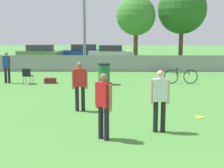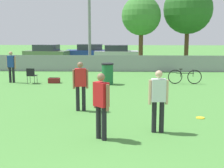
% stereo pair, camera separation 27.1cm
% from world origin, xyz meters
% --- Properties ---
extents(fence_backline, '(20.41, 0.07, 1.21)m').
position_xyz_m(fence_backline, '(0.00, 18.00, 0.55)').
color(fence_backline, gray).
rests_on(fence_backline, ground_plane).
extents(tree_near_pole, '(2.86, 2.86, 5.26)m').
position_xyz_m(tree_near_pole, '(1.96, 20.18, 3.80)').
color(tree_near_pole, brown).
rests_on(tree_near_pole, ground_plane).
extents(tree_far_right, '(3.64, 3.64, 6.13)m').
position_xyz_m(tree_far_right, '(5.45, 20.92, 4.29)').
color(tree_far_right, brown).
rests_on(tree_far_right, ground_plane).
extents(player_receiver_white, '(0.53, 0.24, 1.68)m').
position_xyz_m(player_receiver_white, '(1.59, 5.07, 0.96)').
color(player_receiver_white, black).
rests_on(player_receiver_white, ground_plane).
extents(player_defender_red, '(0.52, 0.27, 1.68)m').
position_xyz_m(player_defender_red, '(-0.79, 7.30, 0.96)').
color(player_defender_red, black).
rests_on(player_defender_red, ground_plane).
extents(player_thrower_red, '(0.42, 0.41, 1.68)m').
position_xyz_m(player_thrower_red, '(0.11, 4.47, 0.96)').
color(player_thrower_red, black).
rests_on(player_thrower_red, ground_plane).
extents(spectator_in_blue, '(0.51, 0.27, 1.65)m').
position_xyz_m(spectator_in_blue, '(-5.24, 13.12, 0.93)').
color(spectator_in_blue, black).
rests_on(spectator_in_blue, ground_plane).
extents(frisbee_disc, '(0.27, 0.27, 0.03)m').
position_xyz_m(frisbee_disc, '(3.08, 6.50, 0.01)').
color(frisbee_disc, yellow).
rests_on(frisbee_disc, ground_plane).
extents(folding_chair_sideline, '(0.47, 0.47, 0.81)m').
position_xyz_m(folding_chair_sideline, '(-4.10, 12.82, 0.48)').
color(folding_chair_sideline, '#333338').
rests_on(folding_chair_sideline, ground_plane).
extents(bicycle_sideline, '(1.73, 0.44, 0.79)m').
position_xyz_m(bicycle_sideline, '(3.85, 13.03, 0.38)').
color(bicycle_sideline, black).
rests_on(bicycle_sideline, ground_plane).
extents(trash_bin, '(0.62, 0.62, 1.09)m').
position_xyz_m(trash_bin, '(-0.15, 12.78, 0.55)').
color(trash_bin, '#1E6638').
rests_on(trash_bin, ground_plane).
extents(gear_bag_sideline, '(0.59, 0.32, 0.29)m').
position_xyz_m(gear_bag_sideline, '(-2.98, 13.08, 0.13)').
color(gear_bag_sideline, maroon).
rests_on(gear_bag_sideline, ground_plane).
extents(parked_car_olive, '(4.23, 2.46, 1.51)m').
position_xyz_m(parked_car_olive, '(-6.38, 25.39, 0.73)').
color(parked_car_olive, black).
rests_on(parked_car_olive, ground_plane).
extents(parked_car_blue, '(4.54, 1.95, 1.51)m').
position_xyz_m(parked_car_blue, '(-2.50, 26.76, 0.73)').
color(parked_car_blue, black).
rests_on(parked_car_blue, ground_plane).
extents(parked_car_silver, '(4.04, 1.89, 1.47)m').
position_xyz_m(parked_car_silver, '(0.05, 25.88, 0.70)').
color(parked_car_silver, black).
rests_on(parked_car_silver, ground_plane).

